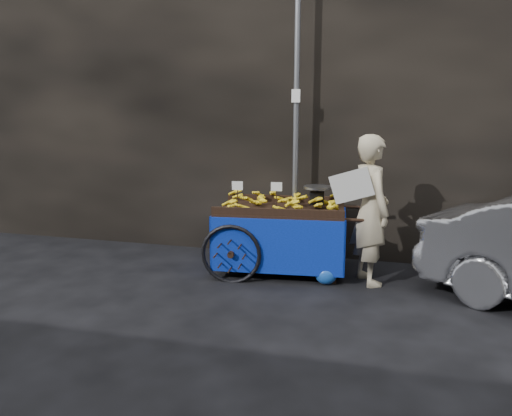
# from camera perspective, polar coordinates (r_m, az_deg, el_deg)

# --- Properties ---
(ground) EXTENTS (80.00, 80.00, 0.00)m
(ground) POSITION_cam_1_polar(r_m,az_deg,el_deg) (6.36, -0.53, -9.22)
(ground) COLOR black
(ground) RESTS_ON ground
(building_wall) EXTENTS (13.50, 2.00, 5.00)m
(building_wall) POSITION_cam_1_polar(r_m,az_deg,el_deg) (8.43, 6.93, 13.09)
(building_wall) COLOR black
(building_wall) RESTS_ON ground
(street_pole) EXTENTS (0.12, 0.10, 4.00)m
(street_pole) POSITION_cam_1_polar(r_m,az_deg,el_deg) (7.16, 4.60, 9.50)
(street_pole) COLOR slate
(street_pole) RESTS_ON ground
(banana_cart) EXTENTS (2.46, 1.33, 1.29)m
(banana_cart) POSITION_cam_1_polar(r_m,az_deg,el_deg) (6.86, 2.43, -0.77)
(banana_cart) COLOR black
(banana_cart) RESTS_ON ground
(vendor) EXTENTS (0.90, 0.83, 1.92)m
(vendor) POSITION_cam_1_polar(r_m,az_deg,el_deg) (6.51, 12.96, -0.22)
(vendor) COLOR tan
(vendor) RESTS_ON ground
(plastic_bag) EXTENTS (0.28, 0.23, 0.26)m
(plastic_bag) POSITION_cam_1_polar(r_m,az_deg,el_deg) (6.54, 8.00, -7.55)
(plastic_bag) COLOR #184DB5
(plastic_bag) RESTS_ON ground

